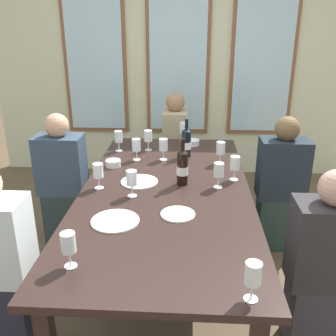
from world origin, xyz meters
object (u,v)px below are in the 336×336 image
object	(u,v)px
wine_glass_2	(98,172)
wine_glass_5	(148,136)
wine_glass_9	(68,244)
seated_person_3	(281,188)
wine_bottle_0	(182,167)
white_plate_1	(115,221)
wine_glass_8	(183,128)
wine_glass_1	(219,170)
seated_person_1	(323,270)
dining_table	(166,198)
wine_glass_0	(253,274)
wine_glass_10	(163,146)
seated_person_4	(175,149)
wine_glass_6	(118,138)
wine_bottle_1	(186,142)
wine_glass_7	(136,145)
wine_glass_11	(235,164)
seated_person_2	(63,183)
wine_glass_3	(221,149)
wine_glass_4	(132,178)
white_plate_0	(139,182)
white_plate_2	(178,214)
tasting_bowl_0	(113,163)

from	to	relation	value
wine_glass_2	wine_glass_5	size ratio (longest dim) A/B	1.00
wine_glass_9	seated_person_3	size ratio (longest dim) A/B	0.16
wine_bottle_0	wine_glass_9	xyz separation A→B (m)	(-0.49, -0.97, -0.01)
white_plate_1	wine_glass_8	xyz separation A→B (m)	(0.34, 1.53, 0.12)
wine_glass_2	wine_glass_1	bearing A→B (deg)	4.05
seated_person_1	dining_table	bearing A→B (deg)	149.10
wine_glass_0	wine_glass_10	distance (m)	1.69
dining_table	seated_person_4	distance (m)	1.50
dining_table	wine_glass_6	xyz separation A→B (m)	(-0.45, 0.77, 0.18)
wine_bottle_0	wine_glass_2	distance (m)	0.56
wine_bottle_1	wine_glass_7	size ratio (longest dim) A/B	1.80
wine_glass_0	wine_glass_11	xyz separation A→B (m)	(0.05, 1.24, -0.00)
wine_glass_5	wine_glass_7	world-z (taller)	same
wine_bottle_1	wine_glass_6	xyz separation A→B (m)	(-0.57, 0.11, -0.00)
wine_glass_0	seated_person_2	xyz separation A→B (m)	(-1.30, 1.60, -0.34)
white_plate_1	wine_glass_11	size ratio (longest dim) A/B	1.56
wine_glass_9	wine_glass_11	world-z (taller)	same
dining_table	wine_glass_10	xyz separation A→B (m)	(-0.06, 0.57, 0.18)
wine_glass_3	seated_person_3	bearing A→B (deg)	4.83
wine_glass_4	wine_glass_6	xyz separation A→B (m)	(-0.24, 0.88, -0.00)
white_plate_1	white_plate_0	bearing A→B (deg)	83.34
wine_glass_3	wine_glass_2	bearing A→B (deg)	-148.30
wine_glass_11	seated_person_3	world-z (taller)	seated_person_3
white_plate_1	wine_glass_1	size ratio (longest dim) A/B	1.56
wine_bottle_1	wine_glass_11	xyz separation A→B (m)	(0.34, -0.47, -0.00)
seated_person_3	white_plate_2	bearing A→B (deg)	-131.26
seated_person_4	wine_bottle_0	bearing A→B (deg)	-85.61
wine_glass_4	wine_glass_7	world-z (taller)	same
tasting_bowl_0	seated_person_4	size ratio (longest dim) A/B	0.10
wine_glass_4	wine_glass_8	size ratio (longest dim) A/B	1.00
wine_glass_2	seated_person_4	world-z (taller)	seated_person_4
dining_table	wine_glass_9	bearing A→B (deg)	-113.59
wine_glass_0	seated_person_4	xyz separation A→B (m)	(-0.41, 2.54, -0.34)
wine_glass_8	seated_person_4	xyz separation A→B (m)	(-0.09, 0.41, -0.34)
white_plate_1	wine_bottle_1	size ratio (longest dim) A/B	0.87
wine_glass_1	white_plate_1	bearing A→B (deg)	-140.01
wine_glass_2	wine_glass_3	xyz separation A→B (m)	(0.84, 0.52, 0.00)
white_plate_1	wine_glass_6	size ratio (longest dim) A/B	1.56
wine_bottle_0	wine_glass_3	distance (m)	0.51
wine_bottle_1	wine_glass_5	bearing A→B (deg)	155.80
wine_glass_2	wine_glass_7	world-z (taller)	same
wine_bottle_0	wine_glass_0	xyz separation A→B (m)	(0.31, -1.15, -0.00)
wine_glass_10	wine_glass_11	bearing A→B (deg)	-35.89
wine_glass_8	wine_glass_11	bearing A→B (deg)	-67.04
seated_person_2	wine_glass_6	bearing A→B (deg)	26.35
wine_glass_4	wine_glass_7	distance (m)	0.67
wine_glass_5	seated_person_3	world-z (taller)	seated_person_3
wine_glass_11	seated_person_1	size ratio (longest dim) A/B	0.16
wine_bottle_0	wine_glass_9	size ratio (longest dim) A/B	1.86
seated_person_3	white_plate_0	bearing A→B (deg)	-157.32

